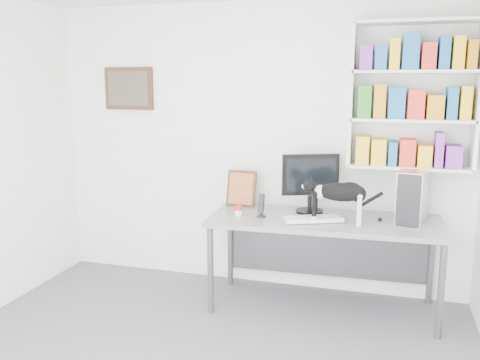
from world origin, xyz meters
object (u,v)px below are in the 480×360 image
Objects in this scene: bookshelf at (413,96)px; cat at (339,202)px; desk at (323,264)px; monitor at (310,183)px; leaning_print at (241,188)px; soup_can at (239,210)px; pc_tower at (413,196)px; speaker at (261,205)px; keyboard at (313,219)px.

bookshelf is 1.10m from cat.
bookshelf reaches higher than desk.
bookshelf is 2.29× the size of monitor.
desk is 5.64× the size of leaning_print.
bookshelf is 13.62× the size of soup_can.
monitor reaches higher than desk.
desk is 0.61m from cat.
leaning_print is at bearing -173.93° from pc_tower.
cat is at bearing -68.98° from monitor.
cat reaches higher than speaker.
desk is 0.45m from keyboard.
cat is (0.94, -0.37, 0.01)m from leaning_print.
keyboard is 0.46m from speaker.
keyboard is (-0.75, -0.40, -1.02)m from bookshelf.
bookshelf is 1.62m from desk.
bookshelf is at bearing 5.58° from leaning_print.
bookshelf is 1.57m from speaker.
leaning_print is 3.81× the size of soup_can.
leaning_print is at bearing 160.91° from desk.
soup_can is (-0.74, -0.10, 0.45)m from desk.
monitor is at bearing -171.11° from bookshelf.
bookshelf is 2.81× the size of pc_tower.
speaker is (-0.54, -0.09, 0.51)m from desk.
bookshelf is at bearing 37.33° from cat.
desk is (-0.67, -0.30, -1.44)m from bookshelf.
keyboard is at bearing 11.54° from speaker.
leaning_print is 0.59× the size of cat.
pc_tower is (0.04, -0.18, -0.81)m from bookshelf.
desk is at bearing 23.12° from speaker.
cat reaches higher than soup_can.
speaker reaches higher than keyboard.
speaker is at bearing 154.49° from keyboard.
soup_can is 0.16× the size of cat.
desk is 1.03m from leaning_print.
bookshelf reaches higher than cat.
soup_can is at bearing -164.10° from bookshelf.
keyboard is 0.27m from cat.
soup_can is (0.07, -0.35, -0.13)m from leaning_print.
pc_tower is 0.63m from cat.
bookshelf is 0.63× the size of desk.
monitor is at bearing 24.98° from soup_can.
monitor is (-0.16, 0.17, 0.68)m from desk.
bookshelf is 2.12× the size of cat.
monitor is 0.67m from leaning_print.
leaning_print is at bearing 150.58° from monitor.
pc_tower is at bearing -7.49° from keyboard.
leaning_print is (-1.48, -0.05, -0.86)m from bookshelf.
desk is 0.72m from monitor.
monitor is at bearing 80.77° from keyboard.
soup_can is (-1.40, -0.40, -0.99)m from bookshelf.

